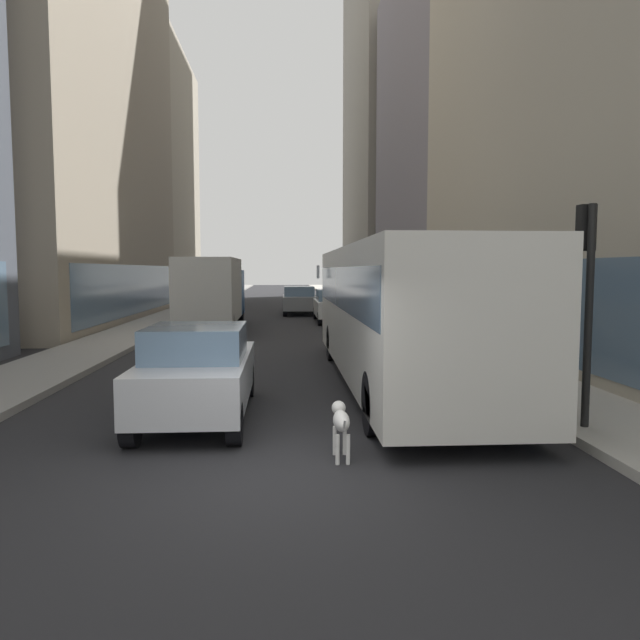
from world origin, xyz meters
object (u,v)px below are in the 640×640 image
(car_white_van, at_px, (335,306))
(pedestrian_with_handbag, at_px, (517,334))
(car_grey_wagon, at_px, (299,300))
(dalmatian_dog, at_px, (341,421))
(transit_bus, at_px, (396,305))
(box_truck, at_px, (212,291))
(car_silver_sedan, at_px, (198,371))
(traffic_light_near, at_px, (587,278))

(car_white_van, relative_size, pedestrian_with_handbag, 2.62)
(car_grey_wagon, xyz_separation_m, pedestrian_with_handbag, (4.68, -20.54, 0.19))
(car_white_van, bearing_deg, dalmatian_dog, -94.81)
(transit_bus, relative_size, pedestrian_with_handbag, 6.82)
(box_truck, distance_m, dalmatian_dog, 18.53)
(car_silver_sedan, bearing_deg, car_grey_wagon, 84.34)
(car_silver_sedan, xyz_separation_m, car_grey_wagon, (2.40, 24.21, 0.00))
(car_silver_sedan, bearing_deg, box_truck, 95.80)
(car_grey_wagon, xyz_separation_m, dalmatian_dog, (-0.16, -26.54, -0.31))
(box_truck, xyz_separation_m, pedestrian_with_handbag, (8.68, -12.09, -0.65))
(transit_bus, height_order, pedestrian_with_handbag, transit_bus)
(box_truck, height_order, dalmatian_dog, box_truck)
(box_truck, xyz_separation_m, dalmatian_dog, (3.84, -18.09, -1.15))
(dalmatian_dog, distance_m, traffic_light_near, 4.41)
(transit_bus, xyz_separation_m, car_grey_wagon, (-1.60, 21.30, -0.95))
(pedestrian_with_handbag, bearing_deg, transit_bus, -166.18)
(car_grey_wagon, height_order, dalmatian_dog, car_grey_wagon)
(box_truck, relative_size, dalmatian_dog, 7.79)
(dalmatian_dog, xyz_separation_m, traffic_light_near, (3.86, 0.92, 1.92))
(transit_bus, height_order, car_grey_wagon, transit_bus)
(car_silver_sedan, relative_size, car_white_van, 0.96)
(box_truck, relative_size, pedestrian_with_handbag, 4.44)
(car_silver_sedan, distance_m, pedestrian_with_handbag, 7.98)
(pedestrian_with_handbag, bearing_deg, car_silver_sedan, -152.61)
(pedestrian_with_handbag, bearing_deg, dalmatian_dog, -128.93)
(car_grey_wagon, distance_m, dalmatian_dog, 26.54)
(car_white_van, relative_size, box_truck, 0.59)
(dalmatian_dog, distance_m, pedestrian_with_handbag, 7.73)
(dalmatian_dog, relative_size, pedestrian_with_handbag, 0.57)
(box_truck, bearing_deg, pedestrian_with_handbag, -54.31)
(pedestrian_with_handbag, relative_size, traffic_light_near, 0.50)
(transit_bus, height_order, car_white_van, transit_bus)
(dalmatian_dog, xyz_separation_m, pedestrian_with_handbag, (4.85, 6.00, 0.50))
(transit_bus, xyz_separation_m, dalmatian_dog, (-1.76, -5.24, -1.26))
(transit_bus, distance_m, car_white_van, 15.77)
(transit_bus, bearing_deg, pedestrian_with_handbag, 13.82)
(car_white_van, relative_size, traffic_light_near, 1.30)
(car_silver_sedan, relative_size, box_truck, 0.56)
(car_white_van, xyz_separation_m, pedestrian_with_handbag, (3.08, -14.98, 0.19))
(car_white_van, bearing_deg, car_silver_sedan, -102.11)
(transit_bus, height_order, car_silver_sedan, transit_bus)
(car_grey_wagon, bearing_deg, transit_bus, -85.70)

